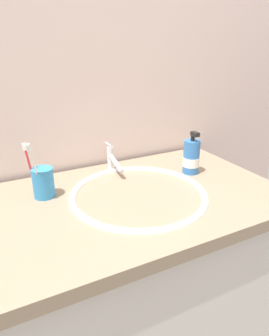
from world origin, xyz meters
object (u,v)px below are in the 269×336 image
(faucet, at_px, (112,160))
(toothbrush_cup, at_px, (43,183))
(toothbrush_red, at_px, (30,167))
(soap_dispenser, at_px, (191,157))
(toothbrush_white, at_px, (35,168))

(faucet, height_order, toothbrush_cup, faucet)
(toothbrush_red, relative_size, soap_dispenser, 1.09)
(toothbrush_white, bearing_deg, toothbrush_cup, 51.43)
(toothbrush_red, height_order, toothbrush_white, toothbrush_white)
(toothbrush_white, height_order, soap_dispenser, toothbrush_white)
(toothbrush_cup, xyz_separation_m, toothbrush_white, (-0.02, -0.03, 0.07))
(faucet, relative_size, toothbrush_white, 0.75)
(toothbrush_cup, bearing_deg, soap_dispenser, -6.00)
(toothbrush_red, bearing_deg, faucet, 13.69)
(toothbrush_cup, distance_m, soap_dispenser, 0.58)
(toothbrush_cup, xyz_separation_m, soap_dispenser, (0.58, -0.06, 0.01))
(faucet, relative_size, toothbrush_cup, 1.49)
(faucet, bearing_deg, soap_dispenser, -28.43)
(toothbrush_cup, xyz_separation_m, toothbrush_red, (-0.03, 0.01, 0.06))
(soap_dispenser, bearing_deg, toothbrush_white, 177.10)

